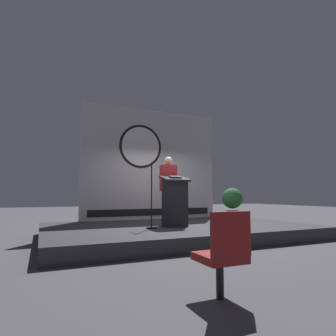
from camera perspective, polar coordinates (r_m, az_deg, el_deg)
ground_plane at (r=7.32m, az=2.09°, el=-13.66°), size 40.00×40.00×0.00m
stage_platform at (r=7.30m, az=2.08°, el=-12.50°), size 6.40×4.00×0.30m
banner_display at (r=8.98m, az=-3.26°, el=0.84°), size 4.40×0.12×3.44m
podium at (r=6.86m, az=1.38°, el=-6.70°), size 0.64×0.50×1.22m
speaker_person at (r=7.32m, az=0.07°, el=-4.33°), size 0.40×0.26×1.74m
microphone_stand at (r=6.51m, az=-3.51°, el=-7.38°), size 0.24×0.52×1.50m
potted_plant at (r=8.46m, az=12.80°, el=-6.49°), size 0.59×0.59×0.95m
audience_chair_left at (r=3.02m, az=11.17°, el=-15.96°), size 0.44×0.45×0.89m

